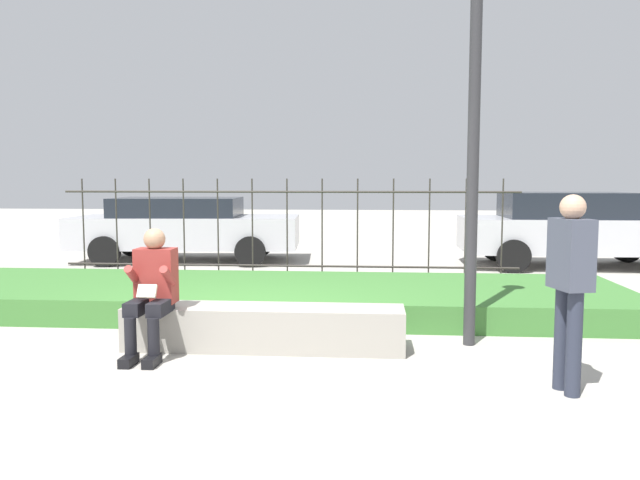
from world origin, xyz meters
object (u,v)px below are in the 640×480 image
(car_parked_right, at_px, (572,228))
(street_lamp, at_px, (474,109))
(stone_bench, at_px, (264,330))
(person_seated_reader, at_px, (152,287))
(person_passerby, at_px, (570,277))
(car_parked_left, at_px, (185,227))

(car_parked_right, bearing_deg, street_lamp, -114.96)
(street_lamp, bearing_deg, stone_bench, -171.01)
(car_parked_right, bearing_deg, person_seated_reader, -131.36)
(stone_bench, xyz_separation_m, person_passerby, (2.64, -1.09, 0.74))
(person_seated_reader, bearing_deg, street_lamp, 11.33)
(person_seated_reader, relative_size, car_parked_left, 0.26)
(car_parked_right, relative_size, person_passerby, 2.73)
(car_parked_left, xyz_separation_m, person_passerby, (5.47, -7.80, 0.21))
(stone_bench, distance_m, car_parked_right, 8.16)
(stone_bench, relative_size, person_seated_reader, 2.28)
(car_parked_right, distance_m, person_passerby, 7.87)
(stone_bench, xyz_separation_m, street_lamp, (2.09, 0.33, 2.22))
(car_parked_right, bearing_deg, stone_bench, -127.32)
(stone_bench, relative_size, person_passerby, 1.77)
(car_parked_right, distance_m, street_lamp, 6.94)
(person_seated_reader, distance_m, street_lamp, 3.64)
(person_seated_reader, distance_m, person_passerby, 3.77)
(person_seated_reader, distance_m, car_parked_right, 9.04)
(person_seated_reader, relative_size, person_passerby, 0.78)
(person_passerby, bearing_deg, street_lamp, 7.50)
(car_parked_left, distance_m, person_passerby, 9.53)
(person_seated_reader, xyz_separation_m, street_lamp, (3.13, 0.63, 1.74))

